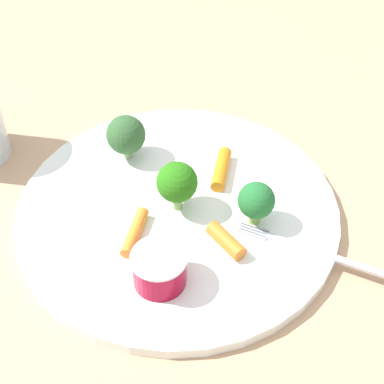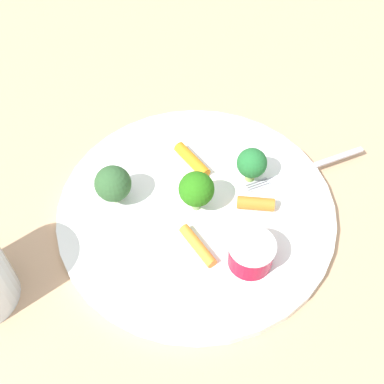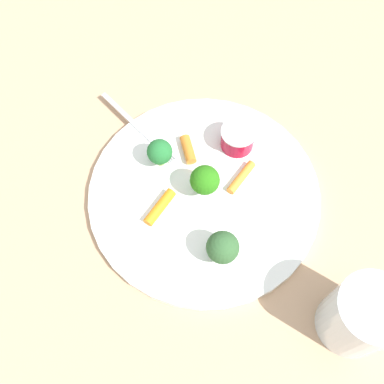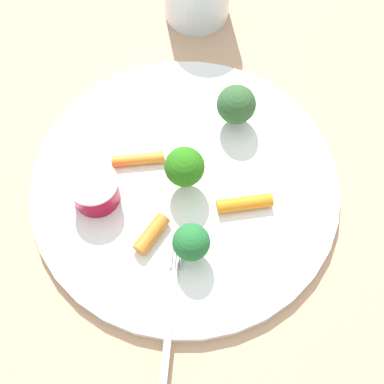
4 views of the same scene
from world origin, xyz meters
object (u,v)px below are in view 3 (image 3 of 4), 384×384
object	(u,v)px
plate	(204,194)
drinking_glass	(361,316)
sauce_cup	(238,138)
carrot_stick_0	(188,149)
broccoli_floret_2	(160,152)
carrot_stick_1	(241,177)
carrot_stick_2	(160,207)
broccoli_floret_0	(223,247)
broccoli_floret_1	(208,179)
fork	(138,128)

from	to	relation	value
plate	drinking_glass	distance (m)	0.25
sauce_cup	carrot_stick_0	bearing A→B (deg)	24.34
broccoli_floret_2	carrot_stick_1	bearing A→B (deg)	-179.70
carrot_stick_2	broccoli_floret_2	bearing A→B (deg)	-75.30
broccoli_floret_0	broccoli_floret_1	distance (m)	0.09
carrot_stick_1	broccoli_floret_1	bearing A→B (deg)	34.48
broccoli_floret_2	carrot_stick_0	xyz separation A→B (m)	(-0.03, -0.03, -0.02)
carrot_stick_0	drinking_glass	world-z (taller)	drinking_glass
plate	sauce_cup	distance (m)	0.09
sauce_cup	broccoli_floret_1	xyz separation A→B (m)	(0.02, 0.08, 0.02)
sauce_cup	carrot_stick_2	bearing A→B (deg)	57.61
sauce_cup	carrot_stick_0	xyz separation A→B (m)	(0.06, 0.03, -0.01)
carrot_stick_0	carrot_stick_1	world-z (taller)	carrot_stick_0
carrot_stick_0	carrot_stick_1	size ratio (longest dim) A/B	0.77
plate	fork	distance (m)	0.14
broccoli_floret_2	broccoli_floret_1	bearing A→B (deg)	159.51
broccoli_floret_0	fork	size ratio (longest dim) A/B	0.36
broccoli_floret_2	plate	bearing A→B (deg)	156.51
broccoli_floret_1	carrot_stick_2	distance (m)	0.07
broccoli_floret_2	carrot_stick_0	size ratio (longest dim) A/B	1.11
fork	drinking_glass	world-z (taller)	drinking_glass
broccoli_floret_2	fork	world-z (taller)	broccoli_floret_2
broccoli_floret_2	carrot_stick_1	world-z (taller)	broccoli_floret_2
broccoli_floret_0	plate	bearing A→B (deg)	-63.30
sauce_cup	fork	distance (m)	0.15
broccoli_floret_2	drinking_glass	size ratio (longest dim) A/B	0.47
sauce_cup	carrot_stick_0	size ratio (longest dim) A/B	1.17
sauce_cup	carrot_stick_1	world-z (taller)	sauce_cup
carrot_stick_2	sauce_cup	bearing A→B (deg)	-122.39
sauce_cup	drinking_glass	distance (m)	0.28
sauce_cup	carrot_stick_1	bearing A→B (deg)	107.24
plate	broccoli_floret_1	xyz separation A→B (m)	(-0.00, -0.00, 0.04)
sauce_cup	broccoli_floret_0	world-z (taller)	broccoli_floret_0
plate	carrot_stick_1	xyz separation A→B (m)	(-0.04, -0.03, 0.01)
carrot_stick_0	carrot_stick_1	bearing A→B (deg)	162.86
carrot_stick_1	broccoli_floret_2	bearing A→B (deg)	0.30
broccoli_floret_0	carrot_stick_0	bearing A→B (deg)	-60.57
plate	broccoli_floret_1	bearing A→B (deg)	-143.37
broccoli_floret_1	carrot_stick_0	world-z (taller)	broccoli_floret_1
fork	broccoli_floret_0	bearing A→B (deg)	134.64
fork	drinking_glass	bearing A→B (deg)	147.71
sauce_cup	broccoli_floret_2	bearing A→B (deg)	29.36
carrot_stick_0	fork	xyz separation A→B (m)	(0.08, -0.02, -0.01)
plate	carrot_stick_1	bearing A→B (deg)	-145.33
carrot_stick_2	drinking_glass	bearing A→B (deg)	161.24
broccoli_floret_2	carrot_stick_0	world-z (taller)	broccoli_floret_2
fork	sauce_cup	bearing A→B (deg)	-177.28
broccoli_floret_1	carrot_stick_0	distance (m)	0.07
broccoli_floret_0	drinking_glass	size ratio (longest dim) A/B	0.51
broccoli_floret_0	carrot_stick_1	xyz separation A→B (m)	(-0.00, -0.11, -0.02)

